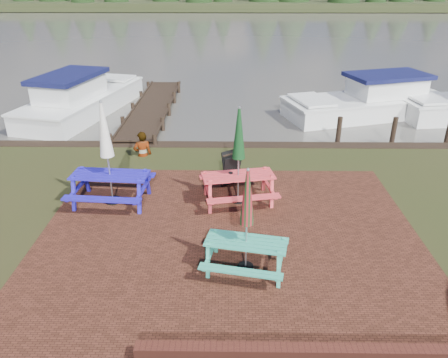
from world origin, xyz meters
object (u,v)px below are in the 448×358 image
boat_jetty (81,100)px  boat_near (371,102)px  person (141,132)px  picnic_table_red (238,171)px  picnic_table_blue (109,170)px  picnic_table_teal (246,237)px  jetty (152,107)px  chalkboard (232,168)px

boat_jetty → boat_near: size_ratio=1.00×
person → picnic_table_red: bearing=115.1°
picnic_table_blue → person: size_ratio=1.66×
boat_jetty → boat_near: 12.86m
picnic_table_teal → jetty: (-3.85, 11.50, -0.70)m
boat_near → person: 10.59m
picnic_table_teal → boat_jetty: size_ratio=0.30×
picnic_table_teal → chalkboard: 4.09m
picnic_table_blue → chalkboard: size_ratio=2.92×
picnic_table_red → picnic_table_teal: bearing=-98.6°
jetty → person: (0.56, -5.33, 0.73)m
picnic_table_teal → boat_jetty: picnic_table_teal is taller
picnic_table_teal → chalkboard: bearing=105.6°
boat_jetty → boat_near: bearing=13.6°
picnic_table_red → boat_near: size_ratio=0.34×
boat_near → person: bearing=102.8°
picnic_table_red → boat_jetty: bearing=118.2°
person → boat_jetty: bearing=-74.9°
picnic_table_blue → person: picnic_table_blue is taller
picnic_table_blue → boat_jetty: picnic_table_blue is taller
chalkboard → jetty: (-3.56, 7.42, -0.38)m
chalkboard → jetty: 8.24m
jetty → boat_jetty: 3.15m
chalkboard → boat_near: size_ratio=0.12×
picnic_table_blue → jetty: 8.67m
picnic_table_teal → person: picnic_table_teal is taller
boat_jetty → person: 6.47m
picnic_table_teal → boat_near: (5.87, 11.45, -0.41)m
picnic_table_teal → boat_near: size_ratio=0.30×
chalkboard → person: size_ratio=0.57×
jetty → boat_jetty: size_ratio=1.17×
chalkboard → boat_near: (6.17, 7.37, -0.10)m
picnic_table_teal → boat_near: 12.87m
picnic_table_blue → picnic_table_red: bearing=6.0°
jetty → person: size_ratio=5.40×
boat_jetty → person: boat_jetty is taller
boat_near → person: person is taller
picnic_table_blue → person: 3.30m
chalkboard → boat_near: 9.61m
boat_near → picnic_table_teal: bearing=135.8°
jetty → person: 5.40m
chalkboard → boat_jetty: bearing=95.9°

